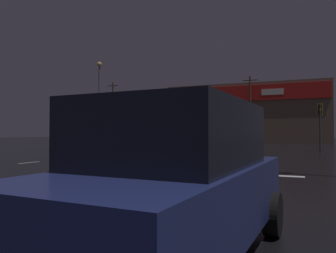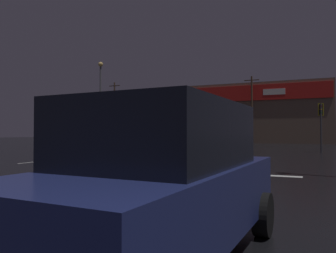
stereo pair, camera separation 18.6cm
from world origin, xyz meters
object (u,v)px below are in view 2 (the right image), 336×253
Objects in this scene: traffic_signal_corner_northwest at (107,120)px; streetlight_near_right at (100,93)px; traffic_signal_corner_northeast at (321,116)px; parked_car at (163,180)px; traffic_signal_median at (139,106)px.

streetlight_near_right is at bearing 132.33° from traffic_signal_corner_northwest.
traffic_signal_corner_northeast is 0.39× the size of streetlight_near_right.
traffic_signal_corner_northeast is 25.34m from parked_car.
parked_car is (20.68, -28.62, -5.36)m from streetlight_near_right.
parked_car is at bearing -55.29° from traffic_signal_corner_northwest.
traffic_signal_corner_northeast is at bearing 83.93° from parked_car.
traffic_signal_corner_northeast is (19.76, 0.46, -0.03)m from traffic_signal_corner_northwest.
traffic_signal_median is 16.44m from streetlight_near_right.
traffic_signal_median is 10.88m from traffic_signal_corner_northwest.
streetlight_near_right is 35.71m from parked_car.
traffic_signal_corner_northwest is at bearing 135.02° from traffic_signal_median.
traffic_signal_corner_northeast is at bearing 33.98° from traffic_signal_median.
traffic_signal_median is at bearing -146.02° from traffic_signal_corner_northeast.
streetlight_near_right is 2.26× the size of parked_car.
traffic_signal_median reaches higher than traffic_signal_corner_northwest.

